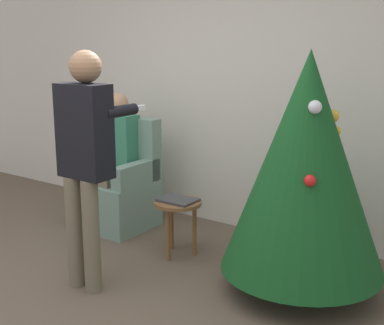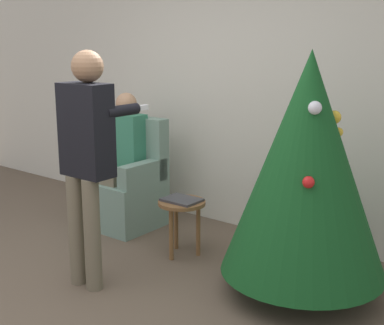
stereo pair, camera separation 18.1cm
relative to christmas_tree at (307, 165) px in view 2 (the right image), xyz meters
name	(u,v)px [view 2 (the right image)]	position (x,y,z in m)	size (l,w,h in m)	color
ground_plane	(45,312)	(-1.21, -1.30, -0.94)	(14.00, 14.00, 0.00)	brown
wall_back	(234,85)	(-1.21, 0.93, 0.41)	(8.00, 0.06, 2.70)	beige
christmas_tree	(307,165)	(0.00, 0.00, 0.00)	(1.15, 1.15, 1.71)	brown
armchair	(125,187)	(-2.02, 0.27, -0.58)	(0.70, 0.61, 1.04)	gray
person_seated	(122,154)	(-2.02, 0.25, -0.24)	(0.36, 0.46, 1.28)	#6B604C
person_standing	(87,149)	(-1.30, -0.80, 0.07)	(0.41, 0.57, 1.70)	#6B604C
side_stool	(182,210)	(-1.11, 0.02, -0.55)	(0.39, 0.39, 0.47)	brown
laptop	(182,200)	(-1.11, 0.02, -0.46)	(0.30, 0.23, 0.02)	#38383D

